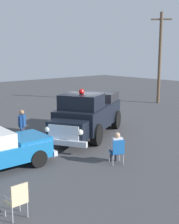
{
  "coord_description": "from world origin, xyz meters",
  "views": [
    {
      "loc": [
        11.06,
        12.47,
        4.39
      ],
      "look_at": [
        0.44,
        0.38,
        1.22
      ],
      "focal_mm": 49.4,
      "sensor_mm": 36.0,
      "label": 1
    }
  ],
  "objects_px": {
    "spectator_seated": "(116,146)",
    "traffic_cone": "(91,110)",
    "utility_pole": "(160,57)",
    "lawn_chair_spare": "(18,198)",
    "vintage_fire_truck": "(88,113)",
    "spectator_standing": "(22,125)",
    "lawn_chair_near_truck": "(118,150)"
  },
  "relations": [
    {
      "from": "vintage_fire_truck",
      "to": "spectator_standing",
      "type": "distance_m",
      "value": 3.52
    },
    {
      "from": "vintage_fire_truck",
      "to": "lawn_chair_near_truck",
      "type": "distance_m",
      "value": 4.51
    },
    {
      "from": "lawn_chair_spare",
      "to": "traffic_cone",
      "type": "height_order",
      "value": "lawn_chair_spare"
    },
    {
      "from": "traffic_cone",
      "to": "vintage_fire_truck",
      "type": "bearing_deg",
      "value": 46.97
    },
    {
      "from": "traffic_cone",
      "to": "spectator_standing",
      "type": "bearing_deg",
      "value": 23.54
    },
    {
      "from": "utility_pole",
      "to": "traffic_cone",
      "type": "height_order",
      "value": "utility_pole"
    },
    {
      "from": "lawn_chair_spare",
      "to": "spectator_standing",
      "type": "distance_m",
      "value": 6.91
    },
    {
      "from": "spectator_standing",
      "to": "utility_pole",
      "type": "bearing_deg",
      "value": -168.42
    },
    {
      "from": "lawn_chair_near_truck",
      "to": "vintage_fire_truck",
      "type": "bearing_deg",
      "value": -115.99
    },
    {
      "from": "lawn_chair_near_truck",
      "to": "lawn_chair_spare",
      "type": "height_order",
      "value": "same"
    },
    {
      "from": "lawn_chair_spare",
      "to": "lawn_chair_near_truck",
      "type": "bearing_deg",
      "value": -167.8
    },
    {
      "from": "utility_pole",
      "to": "traffic_cone",
      "type": "relative_size",
      "value": 11.96
    },
    {
      "from": "lawn_chair_spare",
      "to": "spectator_seated",
      "type": "bearing_deg",
      "value": -166.64
    },
    {
      "from": "lawn_chair_near_truck",
      "to": "traffic_cone",
      "type": "relative_size",
      "value": 1.61
    },
    {
      "from": "lawn_chair_near_truck",
      "to": "spectator_standing",
      "type": "height_order",
      "value": "spectator_standing"
    },
    {
      "from": "spectator_seated",
      "to": "traffic_cone",
      "type": "bearing_deg",
      "value": -125.46
    },
    {
      "from": "vintage_fire_truck",
      "to": "utility_pole",
      "type": "bearing_deg",
      "value": -161.1
    },
    {
      "from": "lawn_chair_spare",
      "to": "utility_pole",
      "type": "distance_m",
      "value": 20.7
    },
    {
      "from": "vintage_fire_truck",
      "to": "spectator_seated",
      "type": "height_order",
      "value": "vintage_fire_truck"
    },
    {
      "from": "spectator_seated",
      "to": "traffic_cone",
      "type": "relative_size",
      "value": 2.03
    },
    {
      "from": "spectator_standing",
      "to": "spectator_seated",
      "type": "bearing_deg",
      "value": 107.39
    },
    {
      "from": "spectator_standing",
      "to": "utility_pole",
      "type": "height_order",
      "value": "utility_pole"
    },
    {
      "from": "spectator_seated",
      "to": "utility_pole",
      "type": "height_order",
      "value": "utility_pole"
    },
    {
      "from": "utility_pole",
      "to": "lawn_chair_spare",
      "type": "bearing_deg",
      "value": 26.16
    },
    {
      "from": "vintage_fire_truck",
      "to": "spectator_standing",
      "type": "height_order",
      "value": "vintage_fire_truck"
    },
    {
      "from": "spectator_seated",
      "to": "spectator_standing",
      "type": "xyz_separation_m",
      "value": [
        1.5,
        -4.78,
        0.27
      ]
    },
    {
      "from": "vintage_fire_truck",
      "to": "lawn_chair_near_truck",
      "type": "relative_size",
      "value": 6.14
    },
    {
      "from": "vintage_fire_truck",
      "to": "lawn_chair_near_truck",
      "type": "xyz_separation_m",
      "value": [
        1.96,
        4.02,
        -0.61
      ]
    },
    {
      "from": "lawn_chair_near_truck",
      "to": "utility_pole",
      "type": "distance_m",
      "value": 15.95
    },
    {
      "from": "vintage_fire_truck",
      "to": "spectator_standing",
      "type": "relative_size",
      "value": 3.74
    },
    {
      "from": "vintage_fire_truck",
      "to": "lawn_chair_near_truck",
      "type": "bearing_deg",
      "value": 64.01
    },
    {
      "from": "utility_pole",
      "to": "traffic_cone",
      "type": "distance_m",
      "value": 8.56
    }
  ]
}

